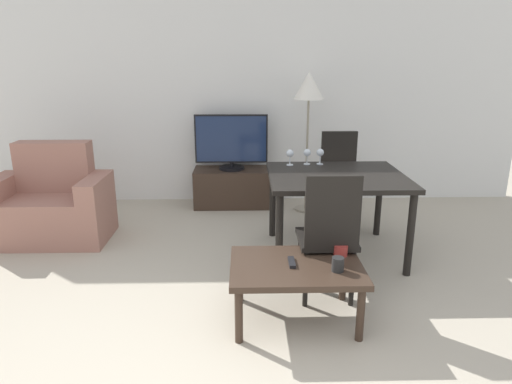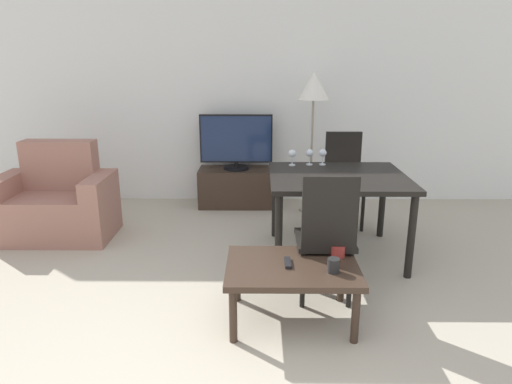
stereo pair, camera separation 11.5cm
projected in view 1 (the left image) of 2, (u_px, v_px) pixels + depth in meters
wall_back at (213, 87)px, 5.27m from camera, size 7.25×0.06×2.70m
armchair at (52, 206)px, 4.31m from camera, size 1.06×0.64×0.91m
tv_stand at (232, 187)px, 5.32m from camera, size 0.87×0.42×0.44m
tv at (231, 142)px, 5.17m from camera, size 0.82×0.29×0.63m
coffee_table at (296, 271)px, 2.95m from camera, size 0.85×0.61×0.40m
dining_table at (336, 184)px, 3.88m from camera, size 1.15×0.99×0.72m
dining_chair_near at (329, 232)px, 3.14m from camera, size 0.40×0.40×0.95m
dining_chair_far at (340, 174)px, 4.70m from camera, size 0.40×0.40×0.95m
floor_lamp at (309, 93)px, 4.85m from camera, size 0.33×0.33×1.54m
remote_primary at (292, 262)px, 2.94m from camera, size 0.04×0.15×0.02m
cup_white_near at (341, 250)px, 3.06m from camera, size 0.09×0.09×0.07m
cup_colored_far at (338, 264)px, 2.83m from camera, size 0.08×0.08×0.09m
wine_glass_left at (307, 154)px, 4.19m from camera, size 0.07×0.07×0.15m
wine_glass_center at (290, 154)px, 4.16m from camera, size 0.07×0.07×0.15m
wine_glass_right at (320, 153)px, 4.19m from camera, size 0.07×0.07×0.15m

